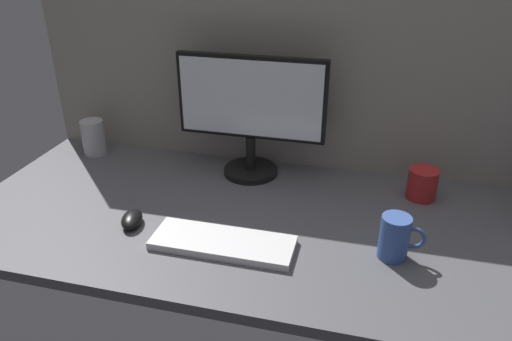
{
  "coord_description": "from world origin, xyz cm",
  "views": [
    {
      "loc": [
        24.09,
        -114.85,
        74.32
      ],
      "look_at": [
        -5.34,
        0.0,
        14.0
      ],
      "focal_mm": 33.95,
      "sensor_mm": 36.0,
      "label": 1
    }
  ],
  "objects_px": {
    "keyboard": "(223,243)",
    "mug_steel": "(94,137)",
    "mug_ceramic_blue": "(395,237)",
    "mug_red_plastic": "(422,184)",
    "mouse": "(132,219)",
    "monitor": "(251,110)"
  },
  "relations": [
    {
      "from": "mouse",
      "to": "mug_ceramic_blue",
      "type": "distance_m",
      "value": 0.7
    },
    {
      "from": "keyboard",
      "to": "mug_steel",
      "type": "bearing_deg",
      "value": 145.3
    },
    {
      "from": "monitor",
      "to": "keyboard",
      "type": "distance_m",
      "value": 0.48
    },
    {
      "from": "keyboard",
      "to": "mug_red_plastic",
      "type": "bearing_deg",
      "value": 37.26
    },
    {
      "from": "keyboard",
      "to": "mug_ceramic_blue",
      "type": "relative_size",
      "value": 3.2
    },
    {
      "from": "monitor",
      "to": "keyboard",
      "type": "bearing_deg",
      "value": -85.09
    },
    {
      "from": "monitor",
      "to": "mug_red_plastic",
      "type": "xyz_separation_m",
      "value": [
        0.54,
        -0.04,
        -0.18
      ]
    },
    {
      "from": "mug_steel",
      "to": "keyboard",
      "type": "bearing_deg",
      "value": -34.48
    },
    {
      "from": "keyboard",
      "to": "mug_steel",
      "type": "xyz_separation_m",
      "value": [
        -0.62,
        0.43,
        0.05
      ]
    },
    {
      "from": "mouse",
      "to": "mug_ceramic_blue",
      "type": "bearing_deg",
      "value": -12.9
    },
    {
      "from": "keyboard",
      "to": "mug_red_plastic",
      "type": "height_order",
      "value": "mug_red_plastic"
    },
    {
      "from": "mouse",
      "to": "mug_ceramic_blue",
      "type": "xyz_separation_m",
      "value": [
        0.7,
        0.03,
        0.04
      ]
    },
    {
      "from": "keyboard",
      "to": "mug_steel",
      "type": "height_order",
      "value": "mug_steel"
    },
    {
      "from": "mug_steel",
      "to": "monitor",
      "type": "bearing_deg",
      "value": -0.33
    },
    {
      "from": "monitor",
      "to": "mug_steel",
      "type": "xyz_separation_m",
      "value": [
        -0.59,
        0.0,
        -0.16
      ]
    },
    {
      "from": "mug_red_plastic",
      "to": "mug_ceramic_blue",
      "type": "bearing_deg",
      "value": -103.88
    },
    {
      "from": "mouse",
      "to": "mug_red_plastic",
      "type": "relative_size",
      "value": 1.02
    },
    {
      "from": "keyboard",
      "to": "monitor",
      "type": "bearing_deg",
      "value": 94.7
    },
    {
      "from": "mouse",
      "to": "mug_steel",
      "type": "xyz_separation_m",
      "value": [
        -0.35,
        0.39,
        0.05
      ]
    },
    {
      "from": "mouse",
      "to": "mug_red_plastic",
      "type": "height_order",
      "value": "mug_red_plastic"
    },
    {
      "from": "mouse",
      "to": "mug_red_plastic",
      "type": "distance_m",
      "value": 0.86
    },
    {
      "from": "keyboard",
      "to": "mug_ceramic_blue",
      "type": "xyz_separation_m",
      "value": [
        0.43,
        0.06,
        0.05
      ]
    }
  ]
}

